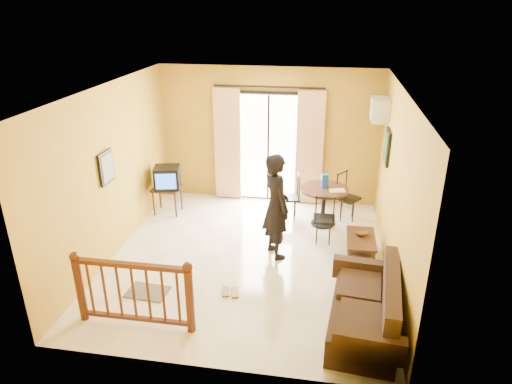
% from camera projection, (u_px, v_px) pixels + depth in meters
% --- Properties ---
extents(ground, '(5.00, 5.00, 0.00)m').
position_uv_depth(ground, '(248.00, 258.00, 7.64)').
color(ground, beige).
rests_on(ground, ground).
extents(room_shell, '(5.00, 5.00, 5.00)m').
position_uv_depth(room_shell, '(247.00, 162.00, 6.97)').
color(room_shell, white).
rests_on(room_shell, ground).
extents(balcony_door, '(2.25, 0.14, 2.46)m').
position_uv_depth(balcony_door, '(268.00, 147.00, 9.38)').
color(balcony_door, black).
rests_on(balcony_door, ground).
extents(tv_table, '(0.54, 0.45, 0.55)m').
position_uv_depth(tv_table, '(167.00, 191.00, 9.08)').
color(tv_table, black).
rests_on(tv_table, ground).
extents(television, '(0.57, 0.53, 0.44)m').
position_uv_depth(television, '(167.00, 177.00, 8.95)').
color(television, black).
rests_on(television, tv_table).
extents(picture_left, '(0.05, 0.42, 0.52)m').
position_uv_depth(picture_left, '(106.00, 168.00, 7.18)').
color(picture_left, black).
rests_on(picture_left, room_shell).
extents(dining_table, '(0.90, 0.90, 0.75)m').
position_uv_depth(dining_table, '(324.00, 196.00, 8.54)').
color(dining_table, black).
rests_on(dining_table, ground).
extents(water_jug, '(0.14, 0.14, 0.26)m').
position_uv_depth(water_jug, '(325.00, 181.00, 8.50)').
color(water_jug, '#1344B3').
rests_on(water_jug, dining_table).
extents(serving_tray, '(0.32, 0.24, 0.02)m').
position_uv_depth(serving_tray, '(337.00, 191.00, 8.35)').
color(serving_tray, beige).
rests_on(serving_tray, dining_table).
extents(dining_chairs, '(1.63, 1.46, 0.95)m').
position_uv_depth(dining_chairs, '(319.00, 226.00, 8.71)').
color(dining_chairs, black).
rests_on(dining_chairs, ground).
extents(air_conditioner, '(0.31, 0.60, 0.40)m').
position_uv_depth(air_conditioner, '(379.00, 110.00, 8.25)').
color(air_conditioner, silver).
rests_on(air_conditioner, room_shell).
extents(botanical_print, '(0.05, 0.50, 0.60)m').
position_uv_depth(botanical_print, '(387.00, 147.00, 7.84)').
color(botanical_print, black).
rests_on(botanical_print, room_shell).
extents(coffee_table, '(0.46, 0.83, 0.37)m').
position_uv_depth(coffee_table, '(361.00, 244.00, 7.56)').
color(coffee_table, black).
rests_on(coffee_table, ground).
extents(bowl, '(0.25, 0.25, 0.06)m').
position_uv_depth(bowl, '(361.00, 233.00, 7.60)').
color(bowl, brown).
rests_on(bowl, coffee_table).
extents(sofa, '(0.97, 1.83, 0.84)m').
position_uv_depth(sofa, '(368.00, 311.00, 5.85)').
color(sofa, '#321F13').
rests_on(sofa, ground).
extents(standing_person, '(0.71, 0.78, 1.79)m').
position_uv_depth(standing_person, '(276.00, 206.00, 7.41)').
color(standing_person, black).
rests_on(standing_person, ground).
extents(stair_balustrade, '(1.63, 0.13, 1.04)m').
position_uv_depth(stair_balustrade, '(133.00, 289.00, 5.86)').
color(stair_balustrade, '#471E0F').
rests_on(stair_balustrade, ground).
extents(doormat, '(0.63, 0.44, 0.02)m').
position_uv_depth(doormat, '(148.00, 292.00, 6.73)').
color(doormat, '#544C43').
rests_on(doormat, ground).
extents(sandals, '(0.30, 0.27, 0.03)m').
position_uv_depth(sandals, '(230.00, 292.00, 6.72)').
color(sandals, brown).
rests_on(sandals, ground).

